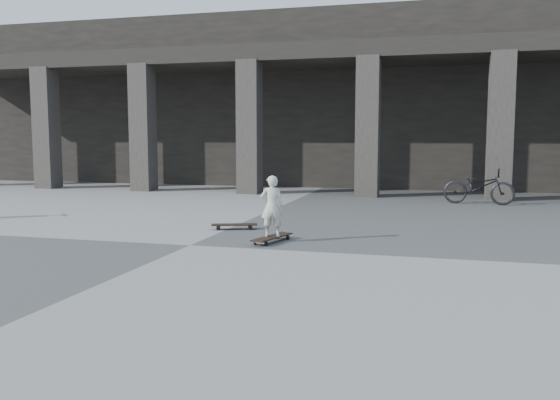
% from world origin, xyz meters
% --- Properties ---
extents(ground, '(90.00, 90.00, 0.00)m').
position_xyz_m(ground, '(0.00, 0.00, 0.00)').
color(ground, '#474845').
rests_on(ground, ground).
extents(colonnade, '(28.00, 8.82, 6.00)m').
position_xyz_m(colonnade, '(-0.00, 13.77, 3.03)').
color(colonnade, black).
rests_on(colonnade, ground).
extents(longboard, '(0.48, 1.01, 0.10)m').
position_xyz_m(longboard, '(1.19, 0.62, 0.08)').
color(longboard, black).
rests_on(longboard, ground).
extents(skateboard_spare, '(0.88, 0.51, 0.10)m').
position_xyz_m(skateboard_spare, '(0.13, 1.74, 0.08)').
color(skateboard_spare, black).
rests_on(skateboard_spare, ground).
extents(child, '(0.42, 0.33, 1.01)m').
position_xyz_m(child, '(1.19, 0.62, 0.60)').
color(child, beige).
rests_on(child, longboard).
extents(bicycle, '(1.82, 0.84, 0.92)m').
position_xyz_m(bicycle, '(4.79, 7.30, 0.46)').
color(bicycle, black).
rests_on(bicycle, ground).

